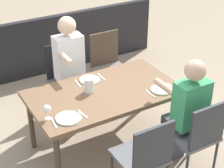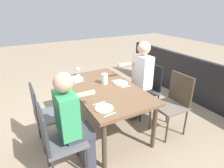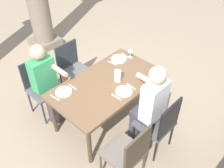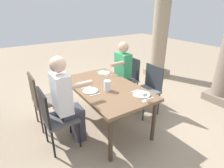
# 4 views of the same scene
# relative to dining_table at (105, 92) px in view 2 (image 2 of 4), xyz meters

# --- Properties ---
(ground_plane) EXTENTS (16.00, 16.00, 0.00)m
(ground_plane) POSITION_rel_dining_table_xyz_m (0.00, 0.00, -0.66)
(ground_plane) COLOR gray
(dining_table) EXTENTS (1.61, 0.93, 0.73)m
(dining_table) POSITION_rel_dining_table_xyz_m (0.00, 0.00, 0.00)
(dining_table) COLOR brown
(dining_table) RESTS_ON ground
(chair_west_north) EXTENTS (0.44, 0.44, 0.92)m
(chair_west_north) POSITION_rel_dining_table_xyz_m (-0.56, 0.88, -0.13)
(chair_west_north) COLOR #5B5E61
(chair_west_north) RESTS_ON ground
(chair_west_south) EXTENTS (0.44, 0.44, 0.95)m
(chair_west_south) POSITION_rel_dining_table_xyz_m (-0.56, -0.89, -0.12)
(chair_west_south) COLOR #6A6158
(chair_west_south) RESTS_ON ground
(chair_mid_north) EXTENTS (0.44, 0.44, 0.92)m
(chair_mid_north) POSITION_rel_dining_table_xyz_m (0.07, 0.89, -0.13)
(chair_mid_north) COLOR #5B5E61
(chair_mid_north) RESTS_ON ground
(chair_mid_south) EXTENTS (0.44, 0.44, 0.93)m
(chair_mid_south) POSITION_rel_dining_table_xyz_m (0.07, -0.89, -0.14)
(chair_mid_south) COLOR #4F4F50
(chair_mid_south) RESTS_ON ground
(diner_woman_green) EXTENTS (0.35, 0.49, 1.28)m
(diner_woman_green) POSITION_rel_dining_table_xyz_m (-0.56, 0.68, 0.02)
(diner_woman_green) COLOR #3F3F4C
(diner_woman_green) RESTS_ON ground
(diner_man_white) EXTENTS (0.35, 0.50, 1.35)m
(diner_man_white) POSITION_rel_dining_table_xyz_m (0.07, -0.69, 0.06)
(diner_man_white) COLOR #3F3F4C
(diner_man_white) RESTS_ON ground
(patio_railing) EXTENTS (4.01, 0.10, 0.90)m
(patio_railing) POSITION_rel_dining_table_xyz_m (0.00, -2.06, -0.21)
(patio_railing) COLOR black
(patio_railing) RESTS_ON ground
(plate_0) EXTENTS (0.24, 0.24, 0.02)m
(plate_0) POSITION_rel_dining_table_xyz_m (-0.55, 0.29, 0.08)
(plate_0) COLOR silver
(plate_0) RESTS_ON dining_table
(fork_0) EXTENTS (0.04, 0.17, 0.01)m
(fork_0) POSITION_rel_dining_table_xyz_m (-0.70, 0.29, 0.07)
(fork_0) COLOR silver
(fork_0) RESTS_ON dining_table
(spoon_0) EXTENTS (0.02, 0.17, 0.01)m
(spoon_0) POSITION_rel_dining_table_xyz_m (-0.40, 0.29, 0.07)
(spoon_0) COLOR silver
(spoon_0) RESTS_ON dining_table
(plate_1) EXTENTS (0.24, 0.24, 0.02)m
(plate_1) POSITION_rel_dining_table_xyz_m (0.02, -0.29, 0.08)
(plate_1) COLOR white
(plate_1) RESTS_ON dining_table
(fork_1) EXTENTS (0.02, 0.17, 0.01)m
(fork_1) POSITION_rel_dining_table_xyz_m (-0.13, -0.29, 0.07)
(fork_1) COLOR silver
(fork_1) RESTS_ON dining_table
(spoon_1) EXTENTS (0.03, 0.17, 0.01)m
(spoon_1) POSITION_rel_dining_table_xyz_m (0.17, -0.29, 0.07)
(spoon_1) COLOR silver
(spoon_1) RESTS_ON dining_table
(plate_2) EXTENTS (0.25, 0.25, 0.02)m
(plate_2) POSITION_rel_dining_table_xyz_m (0.54, 0.28, 0.08)
(plate_2) COLOR white
(plate_2) RESTS_ON dining_table
(wine_glass_2) EXTENTS (0.08, 0.08, 0.15)m
(wine_glass_2) POSITION_rel_dining_table_xyz_m (0.71, 0.18, 0.18)
(wine_glass_2) COLOR white
(wine_glass_2) RESTS_ON dining_table
(fork_2) EXTENTS (0.03, 0.17, 0.01)m
(fork_2) POSITION_rel_dining_table_xyz_m (0.39, 0.28, 0.07)
(fork_2) COLOR silver
(fork_2) RESTS_ON dining_table
(spoon_2) EXTENTS (0.03, 0.17, 0.01)m
(spoon_2) POSITION_rel_dining_table_xyz_m (0.69, 0.28, 0.07)
(spoon_2) COLOR silver
(spoon_2) RESTS_ON dining_table
(water_pitcher) EXTENTS (0.10, 0.10, 0.16)m
(water_pitcher) POSITION_rel_dining_table_xyz_m (0.14, -0.07, 0.14)
(water_pitcher) COLOR white
(water_pitcher) RESTS_ON dining_table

